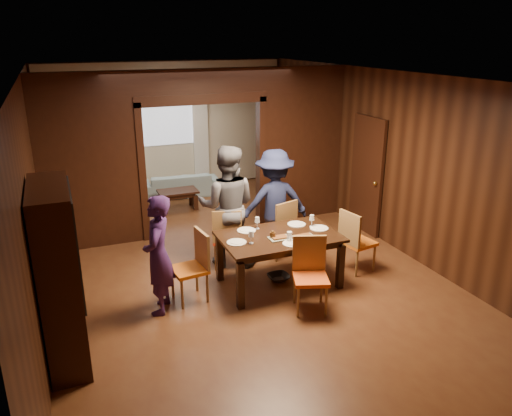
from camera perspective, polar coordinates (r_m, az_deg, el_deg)
name	(u,v)px	position (r m, az deg, el deg)	size (l,w,h in m)	color
floor	(235,264)	(7.94, -2.39, -6.46)	(9.00, 9.00, 0.00)	#542A17
ceiling	(232,75)	(7.17, -2.72, 14.91)	(5.50, 9.00, 0.02)	silver
room_walls	(199,147)	(9.16, -6.56, 6.94)	(5.52, 9.01, 2.90)	black
person_purple	(158,255)	(6.48, -11.10, -5.31)	(0.58, 0.38, 1.58)	#361A4E
person_grey	(227,206)	(7.65, -3.31, 0.19)	(0.92, 0.72, 1.89)	#525158
person_navy	(274,202)	(8.08, 2.11, 0.67)	(1.12, 0.64, 1.74)	#1A2041
sofa	(180,184)	(11.33, -8.68, 2.70)	(1.72, 0.67, 0.50)	#8DADB9
serving_bowl	(279,230)	(7.13, 2.69, -2.50)	(0.32, 0.32, 0.08)	black
dining_table	(279,260)	(7.20, 2.65, -5.93)	(1.67, 1.04, 0.76)	black
coffee_table	(178,200)	(10.44, -8.88, 0.95)	(0.80, 0.50, 0.40)	black
chair_left	(189,267)	(6.79, -7.68, -6.74)	(0.44, 0.44, 0.97)	orange
chair_right	(358,240)	(7.73, 11.61, -3.65)	(0.44, 0.44, 0.97)	orange
chair_far_l	(227,236)	(7.73, -3.37, -3.25)	(0.44, 0.44, 0.97)	red
chair_far_r	(278,228)	(8.06, 2.51, -2.27)	(0.44, 0.44, 0.97)	orange
chair_near	(311,276)	(6.54, 6.28, -7.76)	(0.44, 0.44, 0.97)	#E95316
hutch	(59,275)	(5.78, -21.55, -7.18)	(0.40, 1.20, 2.00)	black
door_right	(367,175)	(9.16, 12.54, 3.68)	(0.06, 0.90, 2.10)	black
window_far	(167,116)	(11.56, -10.12, 10.33)	(1.20, 0.03, 1.30)	silver
curtain_left	(135,138)	(11.47, -13.63, 7.73)	(0.35, 0.06, 2.40)	white
curtain_right	(201,134)	(11.78, -6.35, 8.44)	(0.35, 0.06, 2.40)	white
plate_left	(237,242)	(6.80, -2.23, -3.94)	(0.27, 0.27, 0.01)	silver
plate_far_l	(246,230)	(7.19, -1.10, -2.57)	(0.27, 0.27, 0.01)	white
plate_far_r	(297,224)	(7.45, 4.66, -1.86)	(0.27, 0.27, 0.01)	white
plate_right	(319,228)	(7.33, 7.22, -2.30)	(0.27, 0.27, 0.01)	white
plate_near	(292,244)	(6.77, 4.19, -4.07)	(0.27, 0.27, 0.01)	white
platter_a	(280,238)	(6.92, 2.72, -3.40)	(0.30, 0.20, 0.04)	gray
platter_b	(304,236)	(6.99, 5.48, -3.25)	(0.30, 0.20, 0.04)	gray
wineglass_left	(251,237)	(6.74, -0.56, -3.36)	(0.08, 0.08, 0.18)	white
wineglass_far	(257,223)	(7.24, 0.14, -1.72)	(0.08, 0.08, 0.18)	silver
wineglass_right	(312,221)	(7.37, 6.39, -1.46)	(0.08, 0.08, 0.18)	white
tumbler	(289,237)	(6.82, 3.84, -3.29)	(0.07, 0.07, 0.14)	silver
condiment_jar	(273,235)	(6.92, 1.92, -3.06)	(0.08, 0.08, 0.11)	#472910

